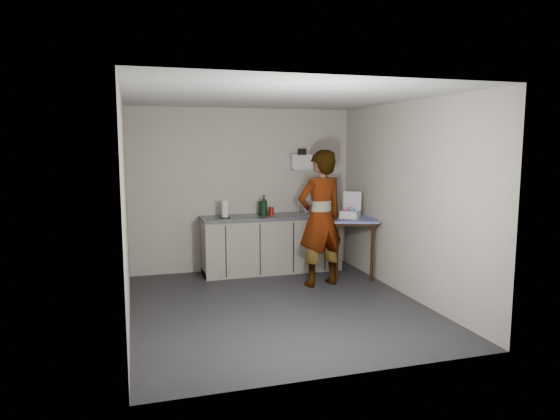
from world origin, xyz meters
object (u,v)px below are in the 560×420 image
object	(u,v)px
standing_man	(320,218)
bakery_box	(350,212)
soda_can	(271,211)
side_table	(353,226)
dark_bottle	(261,208)
soap_bottle	(264,205)
dish_rack	(311,210)
kitchen_counter	(272,245)
paper_towel	(225,210)

from	to	relation	value
standing_man	bakery_box	size ratio (longest dim) A/B	4.93
soda_can	side_table	bearing A→B (deg)	-30.64
soda_can	bakery_box	xyz separation A→B (m)	(1.09, -0.59, 0.02)
dark_bottle	soap_bottle	bearing A→B (deg)	-68.81
dish_rack	bakery_box	xyz separation A→B (m)	(0.44, -0.56, 0.03)
dark_bottle	standing_man	bearing A→B (deg)	-58.69
side_table	soda_can	distance (m)	1.31
dark_bottle	dish_rack	bearing A→B (deg)	-9.11
side_table	dark_bottle	xyz separation A→B (m)	(-1.27, 0.75, 0.22)
dish_rack	kitchen_counter	bearing A→B (deg)	175.11
kitchen_counter	dark_bottle	world-z (taller)	dark_bottle
soap_bottle	paper_towel	xyz separation A→B (m)	(-0.63, -0.04, -0.04)
standing_man	soda_can	distance (m)	1.04
kitchen_counter	dish_rack	world-z (taller)	dish_rack
paper_towel	dish_rack	xyz separation A→B (m)	(1.40, -0.00, -0.06)
paper_towel	bakery_box	xyz separation A→B (m)	(1.84, -0.56, -0.03)
kitchen_counter	bakery_box	distance (m)	1.37
dish_rack	side_table	bearing A→B (deg)	-53.49
dark_bottle	bakery_box	world-z (taller)	bakery_box
soap_bottle	dish_rack	bearing A→B (deg)	-3.19
dark_bottle	side_table	bearing A→B (deg)	-30.78
side_table	dark_bottle	distance (m)	1.49
soap_bottle	dark_bottle	size ratio (longest dim) A/B	1.47
side_table	soda_can	bearing A→B (deg)	169.04
standing_man	soda_can	size ratio (longest dim) A/B	14.05
dish_rack	bakery_box	world-z (taller)	bakery_box
soda_can	dish_rack	bearing A→B (deg)	-2.94
soda_can	bakery_box	world-z (taller)	bakery_box
kitchen_counter	dish_rack	xyz separation A→B (m)	(0.64, -0.05, 0.55)
soap_bottle	dark_bottle	distance (m)	0.11
kitchen_counter	standing_man	xyz separation A→B (m)	(0.46, -0.95, 0.55)
standing_man	soap_bottle	xyz separation A→B (m)	(-0.59, 0.94, 0.10)
side_table	dark_bottle	world-z (taller)	dark_bottle
standing_man	bakery_box	world-z (taller)	standing_man
kitchen_counter	soap_bottle	world-z (taller)	soap_bottle
kitchen_counter	paper_towel	xyz separation A→B (m)	(-0.76, -0.05, 0.61)
dark_bottle	bakery_box	xyz separation A→B (m)	(1.24, -0.69, -0.02)
paper_towel	kitchen_counter	bearing A→B (deg)	3.91
standing_man	soda_can	world-z (taller)	standing_man
kitchen_counter	side_table	xyz separation A→B (m)	(1.10, -0.68, 0.37)
soda_can	dark_bottle	size ratio (longest dim) A/B	0.62
standing_man	paper_towel	world-z (taller)	standing_man
kitchen_counter	standing_man	size ratio (longest dim) A/B	1.14
kitchen_counter	dark_bottle	bearing A→B (deg)	155.91
kitchen_counter	side_table	distance (m)	1.35
paper_towel	standing_man	bearing A→B (deg)	-36.41
standing_man	paper_towel	xyz separation A→B (m)	(-1.22, 0.90, 0.06)
paper_towel	dish_rack	bearing A→B (deg)	-0.10
soap_bottle	paper_towel	size ratio (longest dim) A/B	1.24
side_table	paper_towel	distance (m)	1.98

